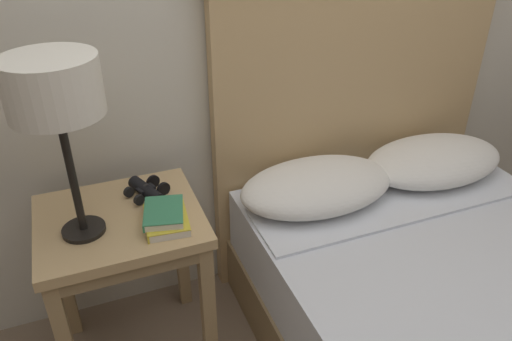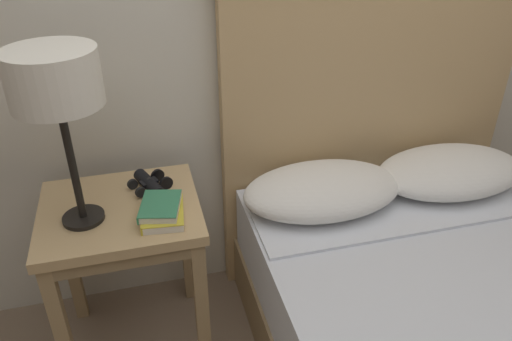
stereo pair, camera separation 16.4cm
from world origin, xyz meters
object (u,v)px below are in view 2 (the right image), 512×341
(table_lamp, at_px, (55,83))
(book_on_nightstand, at_px, (162,214))
(book_stacked_on_top, at_px, (160,206))
(binoculars_pair, at_px, (150,184))
(nightstand, at_px, (123,231))
(bed, at_px, (464,340))

(table_lamp, height_order, book_on_nightstand, table_lamp)
(book_stacked_on_top, xyz_separation_m, binoculars_pair, (-0.02, 0.17, -0.02))
(book_stacked_on_top, bearing_deg, table_lamp, 168.55)
(table_lamp, distance_m, book_on_nightstand, 0.50)
(book_on_nightstand, xyz_separation_m, book_stacked_on_top, (-0.01, 0.01, 0.03))
(table_lamp, bearing_deg, nightstand, 20.80)
(bed, bearing_deg, nightstand, 151.80)
(nightstand, bearing_deg, bed, -28.20)
(bed, relative_size, table_lamp, 3.37)
(bed, bearing_deg, book_on_nightstand, 153.04)
(book_stacked_on_top, distance_m, binoculars_pair, 0.18)
(table_lamp, height_order, binoculars_pair, table_lamp)
(nightstand, distance_m, book_on_nightstand, 0.20)
(nightstand, xyz_separation_m, table_lamp, (-0.11, -0.04, 0.55))
(nightstand, height_order, bed, bed)
(binoculars_pair, bearing_deg, book_on_nightstand, -82.18)
(bed, bearing_deg, book_stacked_on_top, 152.88)
(bed, xyz_separation_m, table_lamp, (-1.11, 0.50, 0.78))
(bed, relative_size, book_on_nightstand, 9.81)
(book_on_nightstand, bearing_deg, nightstand, 144.38)
(table_lamp, height_order, book_stacked_on_top, table_lamp)
(nightstand, bearing_deg, book_on_nightstand, -35.62)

